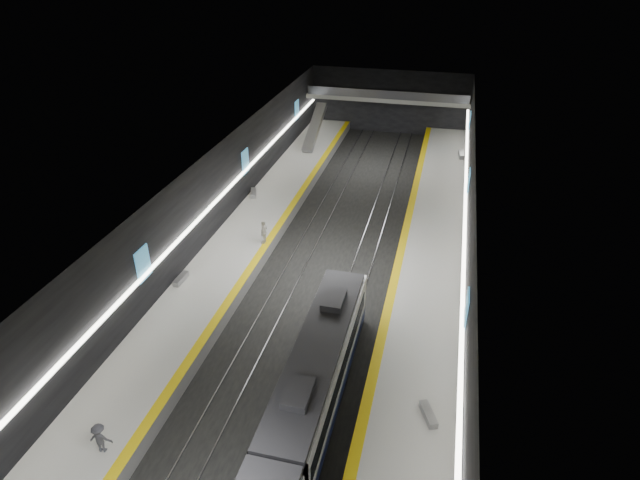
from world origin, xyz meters
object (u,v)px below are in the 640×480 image
(bench_left_near, at_px, (181,279))
(bench_right_near, at_px, (428,414))
(passenger_left_b, at_px, (100,438))
(passenger_left_a, at_px, (264,232))
(bench_left_far, at_px, (253,193))
(bench_right_far, at_px, (461,155))
(escalator, at_px, (315,127))

(bench_left_near, relative_size, bench_right_near, 0.98)
(bench_right_near, distance_m, passenger_left_b, 16.11)
(bench_left_near, xyz_separation_m, bench_right_near, (18.02, -8.29, 0.00))
(passenger_left_a, bearing_deg, passenger_left_b, -3.34)
(bench_left_far, relative_size, bench_right_near, 1.05)
(passenger_left_a, bearing_deg, bench_left_near, -31.76)
(bench_right_far, bearing_deg, bench_right_near, -97.10)
(escalator, distance_m, bench_right_far, 17.09)
(bench_left_far, bearing_deg, bench_right_near, -69.98)
(bench_right_far, height_order, passenger_left_a, passenger_left_a)
(bench_right_near, xyz_separation_m, passenger_left_b, (-15.00, -5.82, 0.64))
(bench_right_far, xyz_separation_m, passenger_left_b, (-15.98, -44.14, 0.60))
(bench_right_near, height_order, passenger_left_b, passenger_left_b)
(escalator, xyz_separation_m, bench_right_near, (16.02, -38.88, -1.70))
(passenger_left_a, height_order, passenger_left_b, passenger_left_a)
(bench_right_far, bearing_deg, passenger_left_a, -128.28)
(bench_left_far, distance_m, passenger_left_a, 9.28)
(escalator, bearing_deg, bench_right_far, -1.89)
(passenger_left_a, bearing_deg, bench_right_far, 146.73)
(escalator, relative_size, bench_right_near, 4.86)
(bench_right_near, bearing_deg, passenger_left_a, 108.92)
(bench_right_far, relative_size, passenger_left_b, 1.17)
(bench_right_near, bearing_deg, bench_left_near, 130.98)
(bench_left_far, bearing_deg, escalator, 64.95)
(bench_left_far, distance_m, bench_right_near, 29.41)
(bench_left_far, relative_size, passenger_left_a, 0.87)
(escalator, relative_size, bench_left_near, 4.97)
(bench_right_near, distance_m, bench_right_far, 38.33)
(escalator, distance_m, bench_left_near, 30.71)
(bench_right_far, bearing_deg, bench_left_far, -147.22)
(bench_right_far, bearing_deg, passenger_left_b, -115.54)
(escalator, relative_size, passenger_left_b, 4.75)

